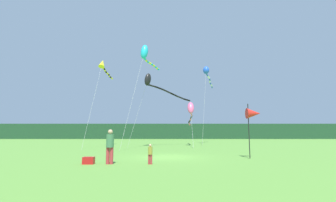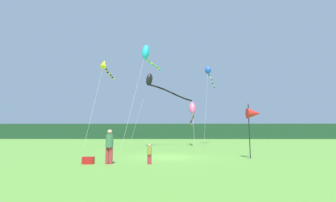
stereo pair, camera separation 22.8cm
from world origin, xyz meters
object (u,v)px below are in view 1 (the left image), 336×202
banner_flag_pole (254,114)px  kite_cyan (146,53)px  kite_rainbow (192,111)px  kite_black (155,83)px  person_child (151,153)px  kite_yellow (104,66)px  person_adult (111,145)px  cooler_box (90,160)px  kite_blue (208,73)px

banner_flag_pole → kite_cyan: (-8.19, 10.01, 7.47)m
kite_rainbow → kite_black: size_ratio=1.10×
banner_flag_pole → kite_rainbow: (-2.78, 14.55, 1.49)m
person_child → kite_yellow: kite_yellow is taller
person_adult → banner_flag_pole: banner_flag_pole is taller
person_child → kite_rainbow: 18.25m
cooler_box → banner_flag_pole: banner_flag_pole is taller
person_adult → kite_cyan: size_ratio=0.16×
kite_yellow → kite_rainbow: bearing=11.0°
kite_black → cooler_box: bearing=-98.9°
person_child → kite_rainbow: bearing=77.7°
cooler_box → banner_flag_pole: bearing=15.9°
kite_rainbow → kite_cyan: bearing=-140.0°
person_adult → person_child: person_adult is taller
cooler_box → person_adult: bearing=-0.2°
banner_flag_pole → person_adult: bearing=-162.2°
cooler_box → kite_blue: kite_blue is taller
cooler_box → banner_flag_pole: 10.62m
cooler_box → kite_blue: bearing=64.9°
kite_black → kite_cyan: bearing=-104.3°
kite_blue → kite_black: (-7.38, -5.13, -2.55)m
person_adult → kite_black: kite_black is taller
banner_flag_pole → kite_yellow: 19.55m
kite_rainbow → kite_black: kite_black is taller
kite_rainbow → kite_blue: 7.39m
kite_rainbow → kite_yellow: bearing=-169.0°
cooler_box → kite_blue: (9.86, 21.03, 9.98)m
person_adult → kite_black: bearing=85.1°
cooler_box → kite_yellow: 18.31m
person_adult → kite_blue: 24.55m
kite_black → kite_blue: bearing=34.8°
banner_flag_pole → kite_yellow: (-13.46, 12.47, 6.75)m
person_child → kite_cyan: 16.25m
person_adult → kite_rainbow: kite_rainbow is taller
person_child → kite_blue: kite_blue is taller
banner_flag_pole → kite_blue: 19.62m
kite_blue → kite_cyan: size_ratio=0.97×
person_adult → cooler_box: (-1.12, 0.00, -0.84)m
person_adult → cooler_box: size_ratio=3.13×
kite_yellow → kite_cyan: size_ratio=0.91×
person_child → kite_rainbow: (3.81, 17.44, 3.78)m
kite_black → kite_yellow: bearing=-174.1°
person_child → kite_rainbow: kite_rainbow is taller
kite_yellow → kite_black: 6.42m
person_child → cooler_box: 3.31m
kite_black → kite_cyan: (-0.78, -3.08, 2.74)m
person_child → kite_black: 17.47m
kite_rainbow → cooler_box: bearing=-112.2°
kite_blue → kite_black: 9.34m
person_child → kite_rainbow: size_ratio=0.11×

